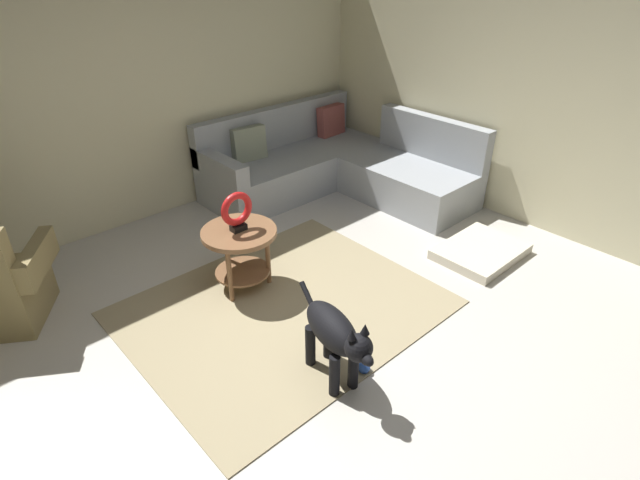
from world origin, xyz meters
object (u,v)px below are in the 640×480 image
Objects in this scene: torus_sculpture at (237,211)px; dog_bed_mat at (480,251)px; side_table at (240,244)px; dog_toy_ball at (364,367)px; sectional_couch at (335,167)px; dog at (335,335)px.

torus_sculpture reaches higher than dog_bed_mat.
side_table is 1.41m from dog_toy_ball.
sectional_couch is 2.91m from dog_toy_ball.
side_table is (-1.89, -0.86, 0.13)m from sectional_couch.
torus_sculpture is 0.39× the size of dog.
sectional_couch is 2.81× the size of dog_bed_mat.
sectional_couch reaches higher than dog_bed_mat.
sectional_couch is 2.12m from torus_sculpture.
torus_sculpture reaches higher than side_table.
dog_bed_mat is 2.09m from dog.
dog_bed_mat is at bearing -161.95° from dog.
side_table is 1.84× the size of torus_sculpture.
dog reaches higher than dog_bed_mat.
torus_sculpture reaches higher than dog.
dog is (-0.16, -1.27, -0.04)m from side_table.
sectional_couch is at bearing 24.53° from torus_sculpture.
torus_sculpture is (0.00, 0.00, 0.29)m from side_table.
side_table is 1.28m from dog.
torus_sculpture is 1.51m from dog_toy_ball.
side_table reaches higher than dog_bed_mat.
sectional_couch is 1.96m from dog_bed_mat.
dog_toy_ball is (-1.86, -0.28, -0.00)m from dog_bed_mat.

